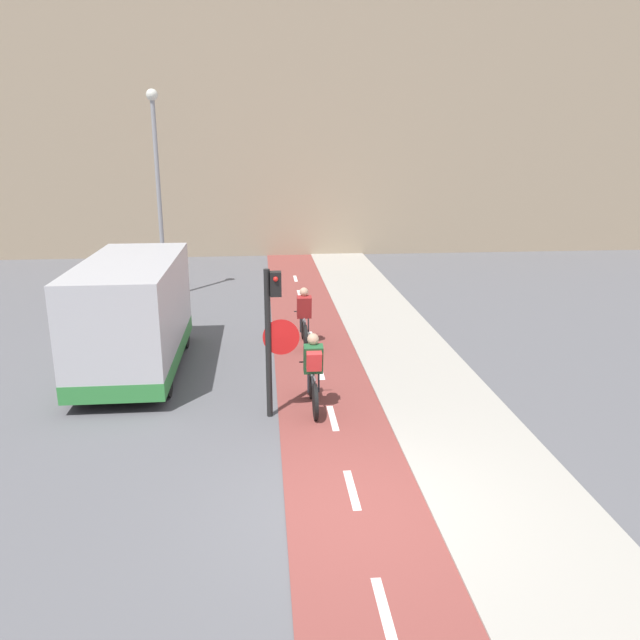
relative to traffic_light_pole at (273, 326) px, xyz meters
name	(u,v)px	position (x,y,z in m)	size (l,w,h in m)	color
ground_plane	(357,510)	(1.07, -3.25, -1.75)	(120.00, 120.00, 0.00)	#5B5B60
bike_lane	(357,509)	(1.07, -3.24, -1.74)	(2.00, 60.00, 0.02)	brown
sidewalk_strip	(510,500)	(3.27, -3.25, -1.73)	(2.40, 60.00, 0.05)	#A8A399
building_row_background	(285,119)	(1.07, 19.99, 4.30)	(60.00, 5.20, 12.07)	gray
traffic_light_pole	(273,326)	(0.00, 0.00, 0.00)	(0.67, 0.25, 2.80)	black
street_lamp_far	(157,174)	(-3.39, 9.74, 2.27)	(0.36, 0.36, 6.55)	gray
cyclist_near	(313,374)	(0.75, 0.24, -1.03)	(0.46, 1.70, 1.52)	black
cyclist_far	(304,319)	(0.85, 4.24, -1.08)	(0.46, 1.66, 1.49)	black
van	(133,318)	(-3.02, 2.72, -0.52)	(1.95, 4.90, 2.51)	#B7B7BC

